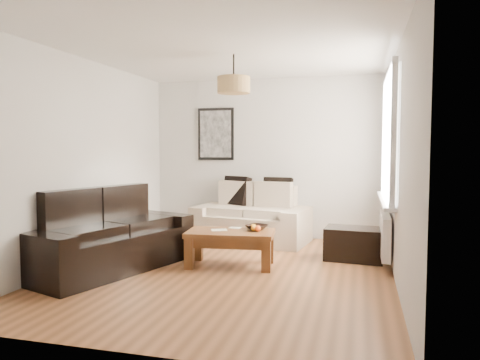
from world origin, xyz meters
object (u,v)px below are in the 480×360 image
(sofa_leather, at_px, (108,233))
(coffee_table, at_px, (230,248))
(loveseat_cream, at_px, (251,214))
(ottoman, at_px, (354,244))

(sofa_leather, distance_m, coffee_table, 1.50)
(coffee_table, bearing_deg, loveseat_cream, 93.55)
(coffee_table, distance_m, ottoman, 1.64)
(sofa_leather, xyz_separation_m, ottoman, (2.88, 1.22, -0.23))
(sofa_leather, distance_m, ottoman, 3.14)
(coffee_table, bearing_deg, ottoman, 25.42)
(coffee_table, xyz_separation_m, ottoman, (1.49, 0.71, -0.01))
(sofa_leather, bearing_deg, loveseat_cream, -14.44)
(sofa_leather, height_order, ottoman, sofa_leather)
(loveseat_cream, height_order, coffee_table, loveseat_cream)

